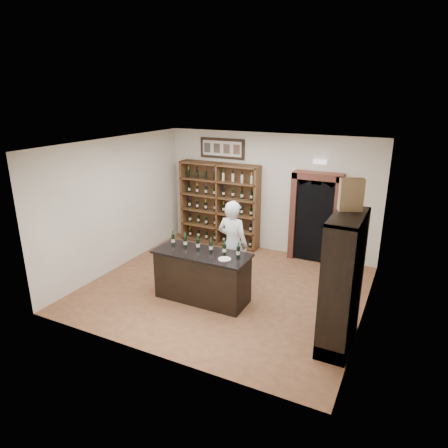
{
  "coord_description": "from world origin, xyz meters",
  "views": [
    {
      "loc": [
        3.33,
        -6.76,
        3.93
      ],
      "look_at": [
        -0.17,
        0.3,
        1.31
      ],
      "focal_mm": 32.0,
      "sensor_mm": 36.0,
      "label": 1
    }
  ],
  "objects": [
    {
      "name": "tasting_counter",
      "position": [
        -0.2,
        -0.6,
        0.49
      ],
      "size": [
        1.88,
        0.78,
        1.0
      ],
      "color": "black",
      "rests_on": "ground"
    },
    {
      "name": "framed_picture",
      "position": [
        -1.3,
        2.47,
        2.55
      ],
      "size": [
        1.25,
        0.04,
        0.52
      ],
      "primitive_type": "cube",
      "color": "black",
      "rests_on": "wall_back"
    },
    {
      "name": "counter_bottle_1",
      "position": [
        -0.63,
        -0.5,
        1.11
      ],
      "size": [
        0.07,
        0.07,
        0.3
      ],
      "color": "black",
      "rests_on": "tasting_counter"
    },
    {
      "name": "emergency_light",
      "position": [
        1.25,
        2.42,
        2.4
      ],
      "size": [
        0.3,
        0.1,
        0.1
      ],
      "primitive_type": "cube",
      "color": "white",
      "rests_on": "wall_back"
    },
    {
      "name": "arched_doorway",
      "position": [
        1.25,
        2.33,
        1.14
      ],
      "size": [
        1.17,
        0.35,
        2.17
      ],
      "color": "black",
      "rests_on": "ground"
    },
    {
      "name": "counter_bottle_3",
      "position": [
        -0.06,
        -0.5,
        1.11
      ],
      "size": [
        0.07,
        0.07,
        0.3
      ],
      "color": "black",
      "rests_on": "tasting_counter"
    },
    {
      "name": "wall_right",
      "position": [
        2.75,
        0.0,
        1.5
      ],
      "size": [
        0.04,
        5.0,
        3.0
      ],
      "primitive_type": "cube",
      "color": "silver",
      "rests_on": "ground"
    },
    {
      "name": "wine_shelf",
      "position": [
        -1.3,
        2.33,
        1.1
      ],
      "size": [
        2.2,
        0.38,
        2.2
      ],
      "color": "brown",
      "rests_on": "ground"
    },
    {
      "name": "wine_crate",
      "position": [
        2.45,
        -0.65,
        2.45
      ],
      "size": [
        0.38,
        0.28,
        0.5
      ],
      "primitive_type": "cube",
      "rotation": [
        0.0,
        0.0,
        0.42
      ],
      "color": "tan",
      "rests_on": "side_cabinet"
    },
    {
      "name": "plate",
      "position": [
        0.34,
        -0.72,
        1.01
      ],
      "size": [
        0.24,
        0.24,
        0.02
      ],
      "primitive_type": "cylinder",
      "color": "beige",
      "rests_on": "tasting_counter"
    },
    {
      "name": "ceiling",
      "position": [
        0.0,
        0.0,
        3.0
      ],
      "size": [
        5.5,
        5.5,
        0.0
      ],
      "primitive_type": "plane",
      "rotation": [
        3.14,
        0.0,
        0.0
      ],
      "color": "white",
      "rests_on": "wall_back"
    },
    {
      "name": "counter_bottle_2",
      "position": [
        -0.34,
        -0.5,
        1.11
      ],
      "size": [
        0.07,
        0.07,
        0.3
      ],
      "color": "black",
      "rests_on": "tasting_counter"
    },
    {
      "name": "counter_bottle_4",
      "position": [
        0.23,
        -0.5,
        1.11
      ],
      "size": [
        0.07,
        0.07,
        0.3
      ],
      "color": "black",
      "rests_on": "tasting_counter"
    },
    {
      "name": "floor",
      "position": [
        0.0,
        0.0,
        0.0
      ],
      "size": [
        5.5,
        5.5,
        0.0
      ],
      "primitive_type": "plane",
      "color": "#955C3B",
      "rests_on": "ground"
    },
    {
      "name": "wall_left",
      "position": [
        -2.75,
        0.0,
        1.5
      ],
      "size": [
        0.04,
        5.0,
        3.0
      ],
      "primitive_type": "cube",
      "color": "silver",
      "rests_on": "ground"
    },
    {
      "name": "counter_bottle_0",
      "position": [
        -0.92,
        -0.5,
        1.11
      ],
      "size": [
        0.07,
        0.07,
        0.3
      ],
      "color": "black",
      "rests_on": "tasting_counter"
    },
    {
      "name": "wall_back",
      "position": [
        0.0,
        2.5,
        1.5
      ],
      "size": [
        5.5,
        0.04,
        3.0
      ],
      "primitive_type": "cube",
      "color": "silver",
      "rests_on": "ground"
    },
    {
      "name": "side_cabinet",
      "position": [
        2.52,
        -0.9,
        0.75
      ],
      "size": [
        0.48,
        1.2,
        2.2
      ],
      "color": "black",
      "rests_on": "ground"
    },
    {
      "name": "counter_bottle_5",
      "position": [
        0.52,
        -0.5,
        1.11
      ],
      "size": [
        0.07,
        0.07,
        0.3
      ],
      "color": "black",
      "rests_on": "tasting_counter"
    },
    {
      "name": "shopkeeper",
      "position": [
        0.08,
        0.2,
        0.93
      ],
      "size": [
        0.72,
        0.52,
        1.87
      ],
      "primitive_type": "imported",
      "rotation": [
        0.0,
        0.0,
        3.04
      ],
      "color": "silver",
      "rests_on": "ground"
    }
  ]
}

